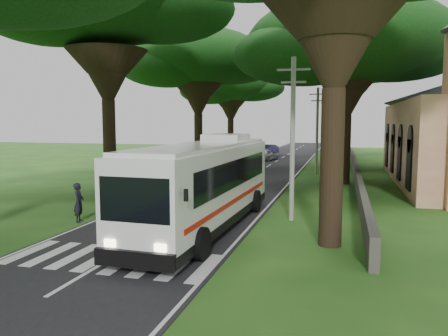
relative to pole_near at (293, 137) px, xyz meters
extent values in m
plane|color=#1F4D16|center=(-5.50, -6.00, -4.18)|extent=(140.00, 140.00, 0.00)
cube|color=black|center=(-5.50, 19.00, -4.17)|extent=(8.00, 120.00, 0.04)
cube|color=silver|center=(-5.50, -8.00, -4.18)|extent=(8.00, 3.00, 0.01)
cube|color=#383533|center=(3.50, 18.00, -3.58)|extent=(0.35, 50.00, 1.20)
cylinder|color=gray|center=(0.00, 0.00, -0.18)|extent=(0.24, 0.24, 8.00)
cube|color=gray|center=(0.00, 0.00, 3.22)|extent=(1.60, 0.10, 0.10)
cube|color=gray|center=(0.00, 0.00, 2.62)|extent=(1.20, 0.10, 0.10)
cylinder|color=gray|center=(0.00, 20.00, -0.18)|extent=(0.24, 0.24, 8.00)
cube|color=gray|center=(0.00, 20.00, 3.22)|extent=(1.60, 0.10, 0.10)
cube|color=gray|center=(0.00, 20.00, 2.62)|extent=(1.20, 0.10, 0.10)
cylinder|color=gray|center=(0.00, 40.00, -0.18)|extent=(0.24, 0.24, 8.00)
cube|color=gray|center=(0.00, 40.00, 3.22)|extent=(1.60, 0.10, 0.10)
cube|color=gray|center=(0.00, 40.00, 2.62)|extent=(1.20, 0.10, 0.10)
cylinder|color=black|center=(-13.50, 6.00, -0.97)|extent=(0.90, 0.90, 6.42)
cone|color=black|center=(-13.50, 6.00, 4.14)|extent=(3.20, 3.20, 3.80)
cylinder|color=black|center=(-13.00, 24.00, -1.30)|extent=(0.90, 0.90, 5.76)
cone|color=black|center=(-13.00, 24.00, 3.48)|extent=(3.20, 3.20, 3.80)
ellipsoid|color=black|center=(-13.00, 24.00, 7.62)|extent=(14.39, 14.39, 6.04)
cylinder|color=black|center=(-14.00, 42.00, -1.59)|extent=(0.90, 0.90, 5.18)
cone|color=black|center=(-14.00, 42.00, 2.90)|extent=(3.20, 3.20, 3.80)
ellipsoid|color=black|center=(-14.00, 42.00, 6.33)|extent=(13.07, 13.07, 5.49)
cylinder|color=black|center=(2.00, -4.00, -1.09)|extent=(0.90, 0.90, 6.19)
cone|color=black|center=(2.00, -4.00, 3.91)|extent=(3.20, 3.20, 3.80)
cylinder|color=black|center=(2.50, 14.00, -1.48)|extent=(0.90, 0.90, 5.40)
cone|color=black|center=(2.50, 14.00, 3.12)|extent=(3.20, 3.20, 3.80)
ellipsoid|color=black|center=(2.50, 14.00, 6.83)|extent=(15.39, 15.39, 6.46)
cylinder|color=black|center=(2.00, 32.00, -0.95)|extent=(0.90, 0.90, 6.46)
cone|color=black|center=(2.00, 32.00, 4.18)|extent=(3.20, 3.20, 3.80)
ellipsoid|color=black|center=(2.00, 32.00, 9.18)|extent=(14.46, 14.46, 6.07)
cylinder|color=black|center=(3.00, 50.00, -0.94)|extent=(0.90, 0.90, 6.48)
cone|color=black|center=(3.00, 50.00, 4.20)|extent=(3.20, 3.20, 3.80)
ellipsoid|color=black|center=(3.00, 50.00, 9.23)|extent=(12.90, 12.90, 5.42)
cube|color=white|center=(-3.61, -2.73, -2.05)|extent=(3.16, 13.33, 3.26)
cube|color=black|center=(-3.60, -2.40, -1.58)|extent=(3.14, 10.90, 1.21)
cube|color=black|center=(-3.61, -2.73, -3.63)|extent=(3.20, 13.37, 0.39)
cube|color=red|center=(-3.61, -2.73, -2.80)|extent=(3.17, 12.01, 0.20)
cube|color=white|center=(-3.61, -2.73, -0.36)|extent=(2.92, 12.66, 0.20)
cylinder|color=black|center=(-5.12, -7.10, -3.57)|extent=(0.42, 1.23, 1.21)
cylinder|color=black|center=(-2.36, -7.19, -3.57)|extent=(0.42, 1.23, 1.21)
cylinder|color=black|center=(-4.87, 1.51, -3.57)|extent=(0.42, 1.23, 1.21)
cylinder|color=black|center=(-2.11, 1.43, -3.57)|extent=(0.42, 1.23, 1.21)
imported|color=#9D9DA1|center=(-6.84, 32.34, -3.41)|extent=(2.83, 4.66, 1.48)
imported|color=#24204C|center=(-8.27, 42.12, -3.42)|extent=(2.66, 4.65, 1.45)
imported|color=black|center=(-10.01, -3.09, -3.21)|extent=(0.66, 0.82, 1.94)
camera|label=1|loc=(2.43, -21.49, 0.75)|focal=35.00mm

